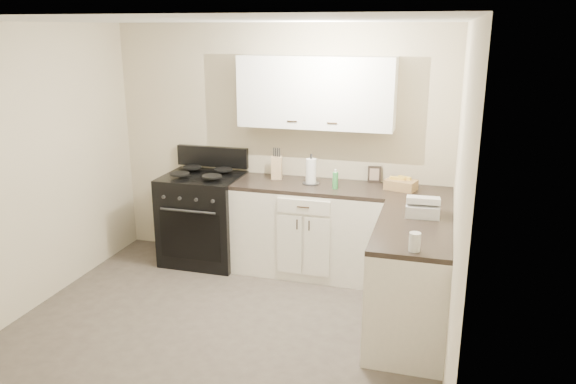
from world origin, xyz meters
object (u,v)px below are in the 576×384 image
(knife_block, at_px, (277,168))
(countertop_grill, at_px, (423,209))
(paper_towel, at_px, (311,171))
(stove, at_px, (204,220))
(wicker_basket, at_px, (401,185))

(knife_block, xyz_separation_m, countertop_grill, (1.52, -0.80, -0.07))
(knife_block, relative_size, paper_towel, 0.92)
(stove, distance_m, paper_towel, 1.32)
(stove, xyz_separation_m, knife_block, (0.78, 0.15, 0.60))
(wicker_basket, bearing_deg, stove, -177.57)
(wicker_basket, xyz_separation_m, countertop_grill, (0.24, -0.74, 0.00))
(stove, bearing_deg, knife_block, 10.64)
(paper_towel, bearing_deg, wicker_basket, 2.26)
(stove, distance_m, wicker_basket, 2.13)
(stove, bearing_deg, wicker_basket, 2.43)
(knife_block, relative_size, wicker_basket, 0.82)
(paper_towel, height_order, countertop_grill, paper_towel)
(knife_block, xyz_separation_m, paper_towel, (0.39, -0.09, 0.01))
(knife_block, distance_m, paper_towel, 0.40)
(stove, bearing_deg, countertop_grill, -15.77)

